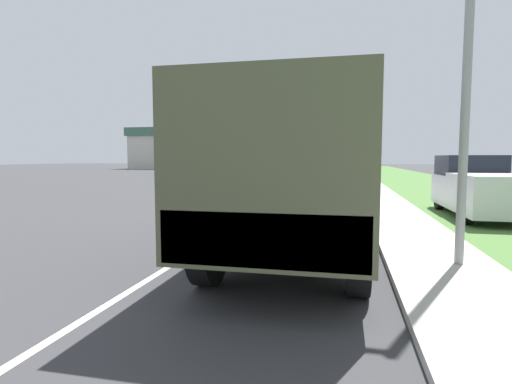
# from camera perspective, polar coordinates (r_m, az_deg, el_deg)

# --- Properties ---
(ground_plane) EXTENTS (180.00, 180.00, 0.00)m
(ground_plane) POSITION_cam_1_polar(r_m,az_deg,el_deg) (35.56, 7.83, 1.85)
(ground_plane) COLOR #38383A
(lane_centre_stripe) EXTENTS (0.12, 120.00, 0.00)m
(lane_centre_stripe) POSITION_cam_1_polar(r_m,az_deg,el_deg) (35.56, 7.83, 1.85)
(lane_centre_stripe) COLOR silver
(lane_centre_stripe) RESTS_ON ground
(sidewalk_right) EXTENTS (1.80, 120.00, 0.12)m
(sidewalk_right) POSITION_cam_1_polar(r_m,az_deg,el_deg) (35.48, 15.10, 1.82)
(sidewalk_right) COLOR beige
(sidewalk_right) RESTS_ON ground
(grass_strip_right) EXTENTS (7.00, 120.00, 0.02)m
(grass_strip_right) POSITION_cam_1_polar(r_m,az_deg,el_deg) (35.95, 22.12, 1.59)
(grass_strip_right) COLOR #4C7538
(grass_strip_right) RESTS_ON ground
(military_truck) EXTENTS (2.41, 7.56, 2.84)m
(military_truck) POSITION_cam_1_polar(r_m,az_deg,el_deg) (7.83, 6.25, 3.35)
(military_truck) COLOR #606647
(military_truck) RESTS_ON ground
(car_nearest_ahead) EXTENTS (1.84, 4.27, 1.65)m
(car_nearest_ahead) POSITION_cam_1_polar(r_m,az_deg,el_deg) (22.10, 9.02, 1.93)
(car_nearest_ahead) COLOR navy
(car_nearest_ahead) RESTS_ON ground
(car_second_ahead) EXTENTS (1.91, 4.63, 1.62)m
(car_second_ahead) POSITION_cam_1_polar(r_m,az_deg,el_deg) (31.03, 3.58, 2.80)
(car_second_ahead) COLOR silver
(car_second_ahead) RESTS_ON ground
(car_third_ahead) EXTENTS (1.87, 4.04, 1.45)m
(car_third_ahead) POSITION_cam_1_polar(r_m,az_deg,el_deg) (45.03, 6.11, 3.33)
(car_third_ahead) COLOR maroon
(car_third_ahead) RESTS_ON ground
(car_fourth_ahead) EXTENTS (1.72, 4.74, 1.70)m
(car_fourth_ahead) POSITION_cam_1_polar(r_m,az_deg,el_deg) (55.24, 7.96, 3.70)
(car_fourth_ahead) COLOR silver
(car_fourth_ahead) RESTS_ON ground
(pickup_truck) EXTENTS (1.98, 5.04, 1.92)m
(pickup_truck) POSITION_cam_1_polar(r_m,az_deg,el_deg) (14.44, 29.40, 0.59)
(pickup_truck) COLOR silver
(pickup_truck) RESTS_ON grass_strip_right
(building_distant) EXTENTS (19.85, 13.73, 6.91)m
(building_distant) POSITION_cam_1_polar(r_m,az_deg,el_deg) (72.03, -8.64, 6.13)
(building_distant) COLOR beige
(building_distant) RESTS_ON ground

